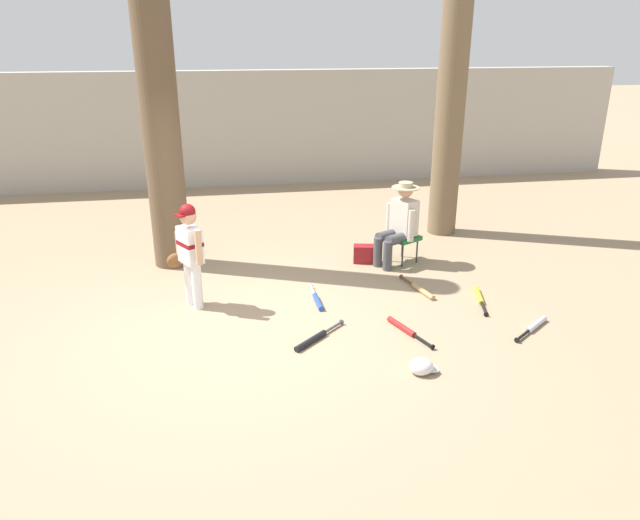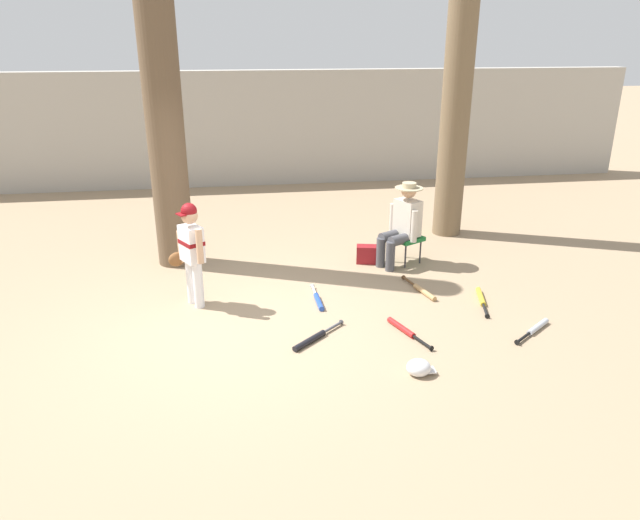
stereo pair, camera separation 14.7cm
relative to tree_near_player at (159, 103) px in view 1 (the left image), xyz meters
The scene contains 15 objects.
ground_plane 3.37m from the tree_near_player, 69.46° to the right, with size 60.00×60.00×0.00m, color #9E8466.
concrete_back_wall 4.93m from the tree_near_player, 79.62° to the left, with size 18.00×0.36×2.44m, color #ADA89E.
tree_near_player is the anchor object (origin of this frame).
tree_behind_spectator 4.46m from the tree_near_player, ahead, with size 0.62×0.62×5.27m.
young_ballplayer 2.20m from the tree_near_player, 77.84° to the right, with size 0.50×0.53×1.31m.
folding_stool 3.88m from the tree_near_player, ahead, with size 0.54×0.54×0.41m.
seated_spectator 3.68m from the tree_near_player, 10.03° to the right, with size 0.66×0.56×1.20m.
handbag_beside_stool 3.55m from the tree_near_player, ahead, with size 0.34×0.18×0.26m, color maroon.
bat_blue_youth 3.38m from the tree_near_player, 42.63° to the right, with size 0.08×0.72×0.07m.
bat_aluminum_silver 5.53m from the tree_near_player, 34.11° to the right, with size 0.62×0.49×0.07m.
bat_red_barrel 4.40m from the tree_near_player, 44.35° to the right, with size 0.33×0.76×0.07m.
bat_black_composite 3.88m from the tree_near_player, 58.40° to the right, with size 0.65×0.60×0.07m.
bat_wood_tan 4.27m from the tree_near_player, 26.57° to the right, with size 0.25×0.78×0.07m.
bat_yellow_trainer 4.92m from the tree_near_player, 26.93° to the right, with size 0.27×0.79×0.07m.
batting_helmet_white 4.90m from the tree_near_player, 53.50° to the right, with size 0.29×0.22×0.17m.
Camera 1 is at (-0.13, -6.05, 3.16)m, focal length 33.24 mm.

